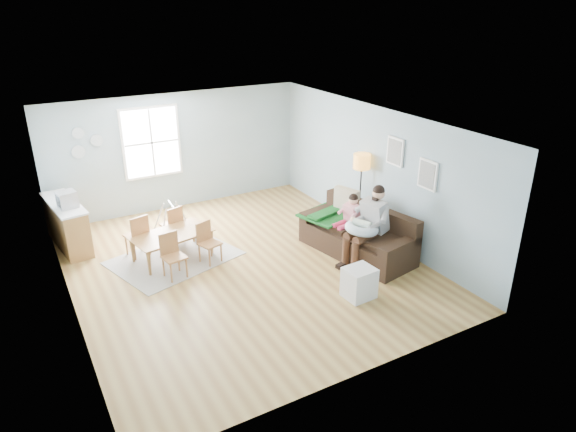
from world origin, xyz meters
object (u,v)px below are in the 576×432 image
sofa (359,237)px  dining_table (173,246)px  monitor (67,199)px  baby_swing (173,224)px  toddler (349,213)px  chair_se (207,240)px  chair_sw (172,253)px  counter (67,224)px  chair_ne (173,223)px  storage_cube (359,283)px  father (368,223)px  floor_lamp (362,168)px  chair_nw (138,234)px

sofa → dining_table: 3.60m
monitor → baby_swing: (1.87, -0.43, -0.75)m
toddler → chair_se: size_ratio=1.17×
chair_sw → counter: bearing=123.2°
chair_se → chair_ne: size_ratio=0.98×
chair_ne → counter: bearing=153.9°
storage_cube → sofa: bearing=53.0°
father → chair_sw: father is taller
counter → baby_swing: (1.93, -0.75, -0.12)m
storage_cube → monitor: monitor is taller
floor_lamp → chair_ne: floor_lamp is taller
chair_nw → father: bearing=-31.9°
chair_nw → baby_swing: size_ratio=1.03×
storage_cube → father: bearing=46.8°
storage_cube → dining_table: 3.65m
father → monitor: bearing=146.6°
monitor → baby_swing: bearing=-13.1°
sofa → storage_cube: 1.65m
chair_se → chair_ne: bearing=106.6°
dining_table → chair_ne: (0.22, 0.64, 0.19)m
toddler → chair_nw: bearing=154.4°
floor_lamp → chair_nw: bearing=165.2°
sofa → storage_cube: sofa is taller
dining_table → chair_se: (0.54, -0.42, 0.18)m
chair_nw → monitor: monitor is taller
sofa → chair_se: sofa is taller
chair_ne → toddler: bearing=-34.5°
storage_cube → chair_nw: 4.32m
storage_cube → floor_lamp: bearing=53.3°
father → chair_ne: 3.91m
chair_nw → toddler: bearing=-25.6°
father → storage_cube: father is taller
toddler → chair_ne: toddler is taller
toddler → chair_nw: (-3.67, 1.76, -0.30)m
monitor → chair_ne: bearing=-18.3°
sofa → dining_table: size_ratio=1.66×
floor_lamp → dining_table: (-3.84, 0.75, -1.17)m
floor_lamp → counter: size_ratio=0.99×
floor_lamp → chair_sw: floor_lamp is taller
storage_cube → monitor: (-3.87, 4.12, 0.84)m
chair_sw → chair_ne: chair_sw is taller
dining_table → chair_sw: bearing=-120.0°
storage_cube → baby_swing: 4.19m
father → baby_swing: 4.00m
chair_sw → chair_ne: size_ratio=1.03×
chair_sw → monitor: 2.43m
chair_se → chair_ne: 1.11m
floor_lamp → chair_sw: (-4.05, 0.11, -0.96)m
father → chair_ne: bearing=139.2°
storage_cube → baby_swing: (-1.99, 3.68, 0.09)m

